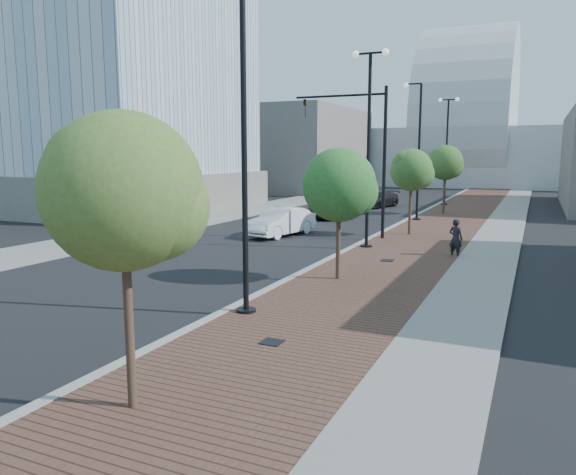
% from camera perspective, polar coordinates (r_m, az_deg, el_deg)
% --- Properties ---
extents(sidewalk, '(7.00, 140.00, 0.12)m').
position_cam_1_polar(sidewalk, '(43.64, 18.57, 2.39)').
color(sidewalk, '#4C2D23').
rests_on(sidewalk, ground).
extents(concrete_strip, '(2.40, 140.00, 0.13)m').
position_cam_1_polar(concrete_strip, '(43.45, 22.11, 2.18)').
color(concrete_strip, slate).
rests_on(concrete_strip, ground).
extents(curb, '(0.30, 140.00, 0.14)m').
position_cam_1_polar(curb, '(44.13, 14.05, 2.66)').
color(curb, gray).
rests_on(curb, ground).
extents(west_sidewalk, '(4.00, 140.00, 0.12)m').
position_cam_1_polar(west_sidewalk, '(48.19, -1.35, 3.40)').
color(west_sidewalk, slate).
rests_on(west_sidewalk, ground).
extents(white_sedan, '(2.56, 4.99, 1.57)m').
position_cam_1_polar(white_sedan, '(30.52, -0.74, 1.65)').
color(white_sedan, white).
rests_on(white_sedan, ground).
extents(dark_car_mid, '(3.91, 5.69, 1.45)m').
position_cam_1_polar(dark_car_mid, '(39.33, 3.98, 3.14)').
color(dark_car_mid, black).
rests_on(dark_car_mid, ground).
extents(dark_car_far, '(3.06, 5.00, 1.35)m').
position_cam_1_polar(dark_car_far, '(47.57, 9.45, 3.96)').
color(dark_car_far, black).
rests_on(dark_car_far, ground).
extents(pedestrian, '(0.75, 0.63, 1.75)m').
position_cam_1_polar(pedestrian, '(25.04, 17.12, -0.11)').
color(pedestrian, black).
rests_on(pedestrian, ground).
extents(streetlight_1, '(1.44, 0.56, 9.21)m').
position_cam_1_polar(streetlight_1, '(15.13, -4.96, 7.86)').
color(streetlight_1, black).
rests_on(streetlight_1, ground).
extents(streetlight_2, '(1.72, 0.56, 9.28)m').
position_cam_1_polar(streetlight_2, '(26.22, 8.40, 9.22)').
color(streetlight_2, black).
rests_on(streetlight_2, ground).
extents(streetlight_3, '(1.44, 0.56, 9.21)m').
position_cam_1_polar(streetlight_3, '(37.92, 13.33, 8.20)').
color(streetlight_3, black).
rests_on(streetlight_3, ground).
extents(streetlight_4, '(1.72, 0.56, 9.28)m').
position_cam_1_polar(streetlight_4, '(49.72, 16.23, 8.72)').
color(streetlight_4, black).
rests_on(streetlight_4, ground).
extents(traffic_mast, '(5.09, 0.20, 8.00)m').
position_cam_1_polar(traffic_mast, '(29.36, 8.35, 9.48)').
color(traffic_mast, black).
rests_on(traffic_mast, ground).
extents(tree_0, '(2.71, 2.71, 5.30)m').
position_cam_1_polar(tree_0, '(9.57, -16.55, 4.57)').
color(tree_0, '#382619').
rests_on(tree_0, ground).
extents(tree_1, '(2.62, 2.61, 4.79)m').
position_cam_1_polar(tree_1, '(19.29, 5.51, 5.46)').
color(tree_1, '#382619').
rests_on(tree_1, ground).
extents(tree_2, '(2.37, 2.32, 4.85)m').
position_cam_1_polar(tree_2, '(30.86, 12.86, 6.89)').
color(tree_2, '#382619').
rests_on(tree_2, ground).
extents(tree_3, '(2.62, 2.62, 5.21)m').
position_cam_1_polar(tree_3, '(42.67, 16.19, 7.51)').
color(tree_3, '#382619').
rests_on(tree_3, ground).
extents(tower_podium, '(19.00, 19.00, 3.00)m').
position_cam_1_polar(tower_podium, '(47.60, -17.74, 4.66)').
color(tower_podium, '#67615D').
rests_on(tower_podium, ground).
extents(convention_center, '(50.00, 30.00, 50.00)m').
position_cam_1_polar(convention_center, '(88.75, 18.32, 9.27)').
color(convention_center, '#A6ACB0').
rests_on(convention_center, ground).
extents(commercial_block_nw, '(14.00, 20.00, 10.00)m').
position_cam_1_polar(commercial_block_nw, '(69.07, 0.67, 9.14)').
color(commercial_block_nw, slate).
rests_on(commercial_block_nw, ground).
extents(utility_cover_1, '(0.50, 0.50, 0.02)m').
position_cam_1_polar(utility_cover_1, '(13.24, -1.70, -10.85)').
color(utility_cover_1, black).
rests_on(utility_cover_1, sidewalk).
extents(utility_cover_2, '(0.50, 0.50, 0.02)m').
position_cam_1_polar(utility_cover_2, '(23.28, 10.34, -2.37)').
color(utility_cover_2, black).
rests_on(utility_cover_2, sidewalk).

